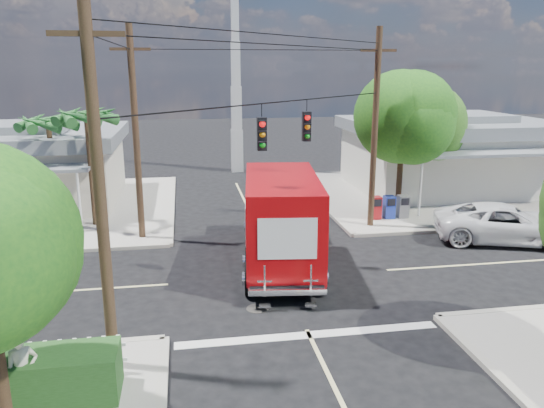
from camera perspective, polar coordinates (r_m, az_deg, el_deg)
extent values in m
plane|color=black|center=(19.20, 1.00, -7.86)|extent=(120.00, 120.00, 0.00)
cube|color=#A49F94|center=(32.64, 16.65, 1.11)|extent=(14.00, 14.00, 0.14)
cube|color=#A8A395|center=(30.24, 4.65, 0.64)|extent=(0.25, 14.00, 0.14)
cube|color=#A8A395|center=(26.76, 23.16, -2.37)|extent=(14.00, 0.25, 0.14)
cube|color=#A49F94|center=(30.35, -24.00, -0.54)|extent=(14.00, 14.00, 0.14)
cube|color=#A8A395|center=(29.36, -10.68, 0.01)|extent=(0.25, 14.00, 0.14)
cube|color=beige|center=(28.59, -2.67, -0.28)|extent=(0.12, 12.00, 0.01)
cube|color=beige|center=(23.11, 26.31, -5.47)|extent=(12.00, 0.12, 0.01)
cube|color=silver|center=(15.39, 4.02, -13.86)|extent=(7.50, 0.40, 0.01)
cube|color=white|center=(33.85, 18.43, 4.50)|extent=(11.00, 8.00, 3.40)
cube|color=gray|center=(33.57, 18.71, 7.94)|extent=(11.80, 8.80, 0.70)
cube|color=gray|center=(33.53, 18.78, 8.79)|extent=(6.05, 4.40, 0.50)
cube|color=gray|center=(29.48, 23.01, 5.06)|extent=(9.90, 1.80, 0.15)
cylinder|color=silver|center=(26.94, 15.67, 1.73)|extent=(0.12, 0.12, 2.90)
cube|color=beige|center=(31.68, -25.42, 3.00)|extent=(10.00, 8.00, 3.20)
cube|color=gray|center=(31.39, -25.80, 6.49)|extent=(10.80, 8.80, 0.70)
cube|color=gray|center=(31.34, -25.90, 7.39)|extent=(5.50, 4.40, 0.50)
cylinder|color=silver|center=(25.37, -20.02, 0.38)|extent=(0.12, 0.12, 2.70)
cube|color=silver|center=(38.08, -3.78, 5.74)|extent=(0.80, 0.80, 3.00)
cube|color=silver|center=(37.73, -3.86, 10.25)|extent=(0.70, 0.70, 3.00)
cube|color=silver|center=(37.63, -3.94, 14.81)|extent=(0.60, 0.60, 3.00)
cube|color=silver|center=(37.76, -4.02, 19.36)|extent=(0.50, 0.50, 3.00)
cylinder|color=#422D1C|center=(26.90, 13.57, 3.16)|extent=(0.28, 0.28, 4.10)
sphere|color=#1B5418|center=(26.53, 13.90, 8.58)|extent=(4.10, 4.10, 4.10)
sphere|color=#1B5418|center=(26.53, 12.96, 9.19)|extent=(3.33, 3.33, 3.33)
sphere|color=#1B5418|center=(26.41, 14.85, 8.22)|extent=(3.58, 3.58, 3.58)
cylinder|color=#422D1C|center=(29.98, 16.50, 3.61)|extent=(0.28, 0.28, 3.58)
sphere|color=#2A551C|center=(29.66, 16.82, 7.86)|extent=(3.58, 3.58, 3.58)
sphere|color=#2A551C|center=(29.64, 15.98, 8.35)|extent=(2.91, 2.91, 2.91)
sphere|color=#2A551C|center=(29.56, 17.67, 7.56)|extent=(3.14, 3.14, 3.14)
cylinder|color=#422D1C|center=(25.72, -18.88, 3.29)|extent=(0.24, 0.24, 5.00)
cone|color=#256027|center=(25.24, -17.33, 9.19)|extent=(0.50, 2.06, 0.98)
cone|color=#256027|center=(25.99, -17.88, 9.28)|extent=(1.92, 1.68, 0.98)
cone|color=#256027|center=(26.27, -19.49, 9.20)|extent=(2.12, 0.95, 0.98)
cone|color=#256027|center=(25.91, -21.01, 9.01)|extent=(1.34, 2.07, 0.98)
cone|color=#256027|center=(25.14, -21.35, 8.84)|extent=(1.34, 2.07, 0.98)
cone|color=#256027|center=(24.55, -20.16, 8.83)|extent=(2.12, 0.95, 0.98)
cone|color=#256027|center=(24.60, -18.33, 8.99)|extent=(1.92, 1.68, 0.98)
cylinder|color=#422D1C|center=(27.60, -22.47, 3.27)|extent=(0.24, 0.24, 4.60)
cone|color=#256027|center=(27.08, -21.09, 8.35)|extent=(0.50, 2.06, 0.98)
cone|color=#256027|center=(27.84, -21.51, 8.46)|extent=(1.92, 1.68, 0.98)
cone|color=#256027|center=(28.17, -22.97, 8.38)|extent=(2.12, 0.95, 0.98)
cone|color=#256027|center=(27.85, -24.42, 8.17)|extent=(1.34, 2.07, 0.98)
cone|color=#256027|center=(27.09, -24.83, 7.99)|extent=(1.34, 2.07, 0.98)
cone|color=#256027|center=(26.47, -23.81, 7.97)|extent=(2.12, 0.95, 0.98)
cone|color=#256027|center=(26.47, -22.11, 8.13)|extent=(1.92, 1.68, 0.98)
cylinder|color=#473321|center=(12.71, -18.03, 1.00)|extent=(0.28, 0.28, 9.00)
cube|color=#473321|center=(12.41, -19.34, 16.91)|extent=(1.60, 0.12, 0.12)
cylinder|color=#473321|center=(24.34, 10.98, 7.64)|extent=(0.28, 0.28, 9.00)
cube|color=#473321|center=(24.18, 11.40, 15.90)|extent=(1.60, 0.12, 0.12)
cylinder|color=#473321|center=(22.89, -14.42, 7.03)|extent=(0.28, 0.28, 9.00)
cube|color=#473321|center=(22.73, -15.00, 15.80)|extent=(1.60, 0.12, 0.12)
cylinder|color=black|center=(17.78, 1.09, 10.94)|extent=(10.43, 10.43, 0.04)
cube|color=black|center=(16.95, -1.10, 7.54)|extent=(0.30, 0.24, 1.05)
sphere|color=red|center=(16.77, -1.04, 8.60)|extent=(0.20, 0.20, 0.20)
cube|color=black|center=(19.16, 3.73, 8.33)|extent=(0.30, 0.24, 1.05)
sphere|color=red|center=(18.99, 3.85, 9.27)|extent=(0.20, 0.20, 0.20)
cube|color=silver|center=(13.70, -16.11, -15.25)|extent=(0.09, 0.06, 1.00)
cube|color=#A21217|center=(26.17, 11.06, -0.39)|extent=(0.50, 0.50, 1.10)
cube|color=#1D309E|center=(26.43, 12.48, -0.32)|extent=(0.50, 0.50, 1.10)
cube|color=slate|center=(26.69, 13.88, -0.25)|extent=(0.50, 0.50, 1.10)
cube|color=black|center=(20.39, 0.90, -4.81)|extent=(3.31, 8.14, 0.25)
cube|color=#AD070B|center=(23.10, 0.48, -0.37)|extent=(2.63, 2.02, 2.23)
cube|color=black|center=(23.69, 0.40, 1.02)|extent=(2.14, 0.52, 0.96)
cube|color=silver|center=(24.17, 0.37, -1.43)|extent=(2.33, 0.42, 0.35)
cube|color=#AD070B|center=(19.06, 1.06, -1.41)|extent=(3.26, 6.15, 2.94)
cube|color=white|center=(19.14, 4.92, -0.92)|extent=(0.48, 3.62, 1.32)
cube|color=white|center=(18.99, -2.81, -1.01)|extent=(0.48, 3.62, 1.32)
cube|color=white|center=(16.19, 1.67, -3.77)|extent=(1.81, 0.25, 1.32)
cube|color=silver|center=(16.68, 1.66, -9.38)|extent=(2.45, 0.56, 0.18)
cube|color=silver|center=(16.36, -0.80, -8.31)|extent=(0.46, 0.12, 1.01)
cube|color=silver|center=(16.46, 4.20, -8.21)|extent=(0.46, 0.12, 1.01)
cylinder|color=black|center=(23.16, -2.39, -2.43)|extent=(0.46, 1.15, 1.11)
cylinder|color=black|center=(23.26, 3.37, -2.36)|extent=(0.46, 1.15, 1.11)
cylinder|color=black|center=(17.62, -2.40, -8.03)|extent=(0.46, 1.15, 1.11)
cylinder|color=black|center=(17.76, 5.22, -7.89)|extent=(0.46, 1.15, 1.11)
imported|color=silver|center=(24.81, 23.79, -1.92)|extent=(6.39, 4.39, 1.62)
imported|color=beige|center=(12.92, -25.23, -16.05)|extent=(0.78, 0.69, 1.80)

